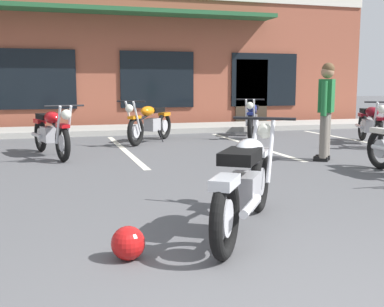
# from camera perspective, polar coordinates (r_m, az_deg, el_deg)

# --- Properties ---
(ground_plane) EXTENTS (80.00, 80.00, 0.00)m
(ground_plane) POSITION_cam_1_polar(r_m,az_deg,el_deg) (5.72, -1.83, -5.04)
(ground_plane) COLOR #515154
(sidewalk_kerb) EXTENTS (22.00, 1.80, 0.14)m
(sidewalk_kerb) POSITION_cam_1_polar(r_m,az_deg,el_deg) (13.29, -10.40, 2.77)
(sidewalk_kerb) COLOR #A8A59E
(sidewalk_kerb) RESTS_ON ground_plane
(brick_storefront_building) EXTENTS (17.80, 6.05, 4.18)m
(brick_storefront_building) POSITION_cam_1_polar(r_m,az_deg,el_deg) (17.10, -12.02, 10.72)
(brick_storefront_building) COLOR brown
(brick_storefront_building) RESTS_ON ground_plane
(painted_stall_lines) EXTENTS (11.08, 4.80, 0.01)m
(painted_stall_lines) POSITION_cam_1_polar(r_m,az_deg,el_deg) (9.74, -8.08, 0.45)
(painted_stall_lines) COLOR silver
(painted_stall_lines) RESTS_ON ground_plane
(motorcycle_foreground_classic) EXTENTS (1.43, 1.82, 0.98)m
(motorcycle_foreground_classic) POSITION_cam_1_polar(r_m,az_deg,el_deg) (4.30, 6.48, -3.25)
(motorcycle_foreground_classic) COLOR black
(motorcycle_foreground_classic) RESTS_ON ground_plane
(motorcycle_black_cruiser) EXTENTS (1.22, 1.94, 0.98)m
(motorcycle_black_cruiser) POSITION_cam_1_polar(r_m,az_deg,el_deg) (12.23, 7.15, 4.22)
(motorcycle_black_cruiser) COLOR black
(motorcycle_black_cruiser) RESTS_ON ground_plane
(motorcycle_silver_naked) EXTENTS (0.92, 2.06, 0.98)m
(motorcycle_silver_naked) POSITION_cam_1_polar(r_m,az_deg,el_deg) (9.08, -16.50, 2.54)
(motorcycle_silver_naked) COLOR black
(motorcycle_silver_naked) RESTS_ON ground_plane
(motorcycle_green_cafe_racer) EXTENTS (1.51, 1.77, 0.98)m
(motorcycle_green_cafe_racer) POSITION_cam_1_polar(r_m,az_deg,el_deg) (10.85, -5.01, 3.74)
(motorcycle_green_cafe_racer) COLOR black
(motorcycle_green_cafe_racer) RESTS_ON ground_plane
(motorcycle_cream_vintage) EXTENTS (1.15, 1.97, 0.98)m
(motorcycle_cream_vintage) POSITION_cam_1_polar(r_m,az_deg,el_deg) (11.19, 20.47, 3.39)
(motorcycle_cream_vintage) COLOR black
(motorcycle_cream_vintage) RESTS_ON ground_plane
(person_in_black_shirt) EXTENTS (0.47, 0.52, 1.68)m
(person_in_black_shirt) POSITION_cam_1_polar(r_m,az_deg,el_deg) (8.52, 15.71, 5.51)
(person_in_black_shirt) COLOR black
(person_in_black_shirt) RESTS_ON ground_plane
(helmet_on_pavement) EXTENTS (0.26, 0.26, 0.26)m
(helmet_on_pavement) POSITION_cam_1_polar(r_m,az_deg,el_deg) (3.70, -7.63, -10.54)
(helmet_on_pavement) COLOR #B71414
(helmet_on_pavement) RESTS_ON ground_plane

